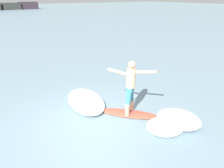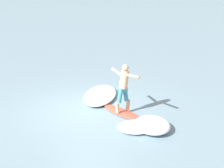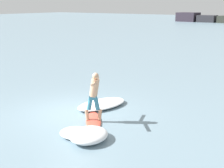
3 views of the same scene
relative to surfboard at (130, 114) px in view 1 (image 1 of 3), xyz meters
The scene contains 6 objects.
ground_plane 1.34m from the surfboard, 166.64° to the left, with size 200.00×200.00×0.00m, color gray.
surfboard is the anchor object (origin of this frame).
surfer 1.04m from the surfboard, 77.84° to the left, with size 0.92×1.40×1.72m.
wave_foam_at_tail 1.74m from the surfboard, 117.64° to the left, with size 1.67×2.48×0.22m.
wave_foam_at_nose 1.25m from the surfboard, 75.71° to the right, with size 1.20×1.06×0.18m.
wave_foam_beside 1.52m from the surfboard, 56.36° to the right, with size 1.39×1.54×0.34m.
Camera 1 is at (-2.78, -5.06, 3.63)m, focal length 35.00 mm.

